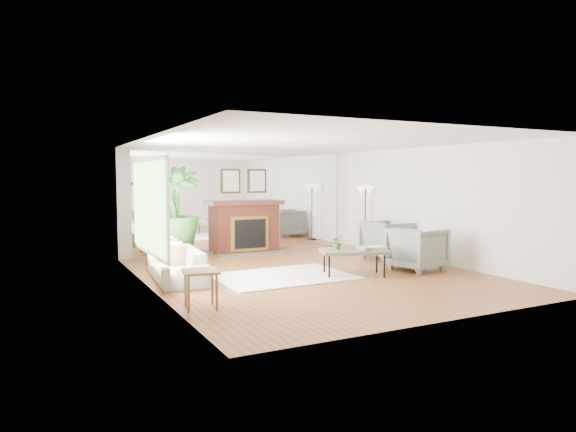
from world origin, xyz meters
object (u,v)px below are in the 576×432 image
coffee_table (354,252)px  potted_ficus (175,212)px  fireplace (247,226)px  armchair_back (387,240)px  armchair_front (417,249)px  sofa (177,265)px  side_table (201,276)px  floor_lamp (365,195)px

coffee_table → potted_ficus: (-2.66, 2.69, 0.66)m
fireplace → armchair_back: fireplace is taller
armchair_front → potted_ficus: size_ratio=0.45×
coffee_table → sofa: size_ratio=0.71×
side_table → floor_lamp: size_ratio=0.34×
sofa → side_table: sofa is taller
sofa → potted_ficus: (0.42, 1.67, 0.82)m
floor_lamp → side_table: bearing=-146.3°
coffee_table → sofa: sofa is taller
fireplace → sofa: size_ratio=1.04×
coffee_table → armchair_back: bearing=36.9°
floor_lamp → armchair_back: bearing=-100.7°
fireplace → floor_lamp: bearing=-22.9°
potted_ficus → floor_lamp: bearing=-1.9°
sofa → floor_lamp: size_ratio=1.20×
side_table → sofa: bearing=84.4°
armchair_back → coffee_table: bearing=123.7°
fireplace → sofa: 3.63m
fireplace → side_table: (-2.65, -4.71, -0.20)m
armchair_front → potted_ficus: potted_ficus is taller
armchair_front → sofa: bearing=67.0°
coffee_table → sofa: 3.25m
fireplace → coffee_table: (0.63, -3.68, -0.21)m
armchair_front → floor_lamp: floor_lamp is taller
sofa → armchair_front: 4.68m
side_table → floor_lamp: 6.50m
armchair_back → armchair_front: bearing=162.0°
armchair_back → potted_ficus: bearing=70.7°
armchair_front → floor_lamp: 2.84m
sofa → side_table: bearing=-0.5°
sofa → coffee_table: bearing=76.7°
sofa → armchair_front: size_ratio=2.10×
fireplace → sofa: fireplace is taller
fireplace → armchair_back: size_ratio=2.18×
coffee_table → fireplace: bearing=99.8°
sofa → potted_ficus: 1.90m
sofa → armchair_back: (4.93, 0.37, 0.14)m
coffee_table → potted_ficus: bearing=134.7°
fireplace → potted_ficus: bearing=-154.1°
armchair_back → fireplace: bearing=44.2°
floor_lamp → coffee_table: bearing=-129.2°
coffee_table → side_table: (-3.28, -1.03, 0.01)m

